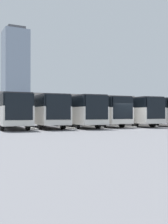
{
  "coord_description": "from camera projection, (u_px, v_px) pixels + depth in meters",
  "views": [
    {
      "loc": [
        16.23,
        22.38,
        1.43
      ],
      "look_at": [
        2.12,
        -5.7,
        1.67
      ],
      "focal_mm": 45.0,
      "sensor_mm": 36.0,
      "label": 1
    }
  ],
  "objects": [
    {
      "name": "curb_divider_4",
      "position": [
        66.0,
        128.0,
        28.12
      ],
      "size": [
        0.65,
        5.27,
        0.15
      ],
      "primitive_type": "cube",
      "rotation": [
        0.0,
        0.0,
        -0.08
      ],
      "color": "#B2B2AD",
      "rests_on": "ground_plane"
    },
    {
      "name": "office_tower",
      "position": [
        15.0,
        73.0,
        197.61
      ],
      "size": [
        17.0,
        17.0,
        62.66
      ],
      "color": "#7F8EA3",
      "rests_on": "ground_plane"
    },
    {
      "name": "bus_6",
      "position": [
        10.0,
        110.0,
        27.75
      ],
      "size": [
        3.39,
        11.61,
        3.24
      ],
      "rotation": [
        0.0,
        0.0,
        -0.08
      ],
      "color": "silver",
      "rests_on": "ground_plane"
    },
    {
      "name": "bus_2",
      "position": [
        127.0,
        111.0,
        33.58
      ],
      "size": [
        3.39,
        11.61,
        3.24
      ],
      "rotation": [
        0.0,
        0.0,
        -0.08
      ],
      "color": "silver",
      "rests_on": "ground_plane"
    },
    {
      "name": "curb_divider_3",
      "position": [
        92.0,
        127.0,
        30.49
      ],
      "size": [
        0.65,
        5.27,
        0.15
      ],
      "primitive_type": "cube",
      "rotation": [
        0.0,
        0.0,
        -0.08
      ],
      "color": "#B2B2AD",
      "rests_on": "ground_plane"
    },
    {
      "name": "bus_3",
      "position": [
        98.0,
        111.0,
        32.79
      ],
      "size": [
        3.39,
        11.61,
        3.24
      ],
      "rotation": [
        0.0,
        0.0,
        -0.08
      ],
      "color": "silver",
      "rests_on": "ground_plane"
    },
    {
      "name": "bus_4",
      "position": [
        75.0,
        111.0,
        30.42
      ],
      "size": [
        3.39,
        11.61,
        3.24
      ],
      "rotation": [
        0.0,
        0.0,
        -0.08
      ],
      "color": "silver",
      "rests_on": "ground_plane"
    },
    {
      "name": "curb_divider_5",
      "position": [
        31.0,
        128.0,
        27.14
      ],
      "size": [
        0.65,
        5.27,
        0.15
      ],
      "primitive_type": "cube",
      "rotation": [
        0.0,
        0.0,
        -0.08
      ],
      "color": "#B2B2AD",
      "rests_on": "ground_plane"
    },
    {
      "name": "bus_1",
      "position": [
        146.0,
        111.0,
        35.78
      ],
      "size": [
        3.39,
        11.61,
        3.24
      ],
      "rotation": [
        0.0,
        0.0,
        -0.08
      ],
      "color": "silver",
      "rests_on": "ground_plane"
    },
    {
      "name": "bus_5",
      "position": [
        43.0,
        110.0,
        29.43
      ],
      "size": [
        3.39,
        11.61,
        3.24
      ],
      "rotation": [
        0.0,
        0.0,
        -0.08
      ],
      "color": "silver",
      "rests_on": "ground_plane"
    },
    {
      "name": "ground_plane",
      "position": [
        130.0,
        129.0,
        27.27
      ],
      "size": [
        600.0,
        600.0,
        0.0
      ],
      "primitive_type": "plane",
      "color": "slate"
    },
    {
      "name": "curb_divider_2",
      "position": [
        123.0,
        126.0,
        31.28
      ],
      "size": [
        0.65,
        5.27,
        0.15
      ],
      "primitive_type": "cube",
      "rotation": [
        0.0,
        0.0,
        -0.08
      ],
      "color": "#B2B2AD",
      "rests_on": "ground_plane"
    },
    {
      "name": "station_building",
      "position": [
        43.0,
        109.0,
        50.98
      ],
      "size": [
        31.25,
        15.94,
        4.79
      ],
      "color": "gray",
      "rests_on": "ground_plane"
    },
    {
      "name": "curb_divider_1",
      "position": [
        144.0,
        125.0,
        33.48
      ],
      "size": [
        0.65,
        5.27,
        0.15
      ],
      "primitive_type": "cube",
      "rotation": [
        0.0,
        0.0,
        -0.08
      ],
      "color": "#B2B2AD",
      "rests_on": "ground_plane"
    }
  ]
}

